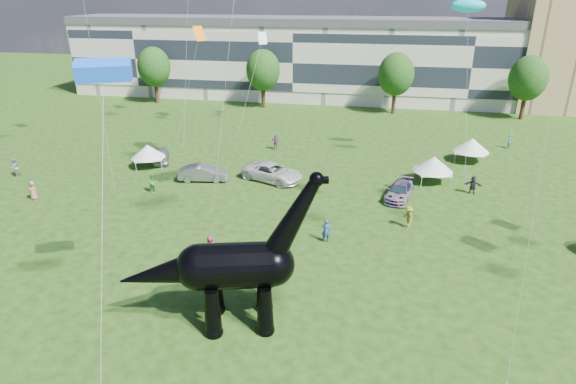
# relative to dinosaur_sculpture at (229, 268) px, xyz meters

# --- Properties ---
(ground) EXTENTS (220.00, 220.00, 0.00)m
(ground) POSITION_rel_dinosaur_sculpture_xyz_m (0.83, -0.82, -3.42)
(ground) COLOR #16330C
(ground) RESTS_ON ground
(terrace_row) EXTENTS (78.00, 11.00, 12.00)m
(terrace_row) POSITION_rel_dinosaur_sculpture_xyz_m (-7.17, 61.18, 2.58)
(terrace_row) COLOR beige
(terrace_row) RESTS_ON ground
(tree_far_left) EXTENTS (5.20, 5.20, 9.44)m
(tree_far_left) POSITION_rel_dinosaur_sculpture_xyz_m (-29.17, 52.18, 2.87)
(tree_far_left) COLOR #382314
(tree_far_left) RESTS_ON ground
(tree_mid_left) EXTENTS (5.20, 5.20, 9.44)m
(tree_mid_left) POSITION_rel_dinosaur_sculpture_xyz_m (-11.17, 52.18, 2.87)
(tree_mid_left) COLOR #382314
(tree_mid_left) RESTS_ON ground
(tree_mid_right) EXTENTS (5.20, 5.20, 9.44)m
(tree_mid_right) POSITION_rel_dinosaur_sculpture_xyz_m (8.83, 52.18, 2.87)
(tree_mid_right) COLOR #382314
(tree_mid_right) RESTS_ON ground
(tree_far_right) EXTENTS (5.20, 5.20, 9.44)m
(tree_far_right) POSITION_rel_dinosaur_sculpture_xyz_m (26.83, 52.18, 2.87)
(tree_far_right) COLOR #382314
(tree_far_right) RESTS_ON ground
(dinosaur_sculpture) EXTENTS (11.06, 4.52, 9.06)m
(dinosaur_sculpture) POSITION_rel_dinosaur_sculpture_xyz_m (0.00, 0.00, 0.00)
(dinosaur_sculpture) COLOR black
(dinosaur_sculpture) RESTS_ON ground
(car_silver) EXTENTS (3.17, 4.49, 1.42)m
(car_silver) POSITION_rel_dinosaur_sculpture_xyz_m (-15.60, 24.51, -2.71)
(car_silver) COLOR #B7B7BC
(car_silver) RESTS_ON ground
(car_grey) EXTENTS (4.92, 2.44, 1.55)m
(car_grey) POSITION_rel_dinosaur_sculpture_xyz_m (-9.16, 20.16, -2.65)
(car_grey) COLOR slate
(car_grey) RESTS_ON ground
(car_white) EXTENTS (6.64, 4.79, 1.68)m
(car_white) POSITION_rel_dinosaur_sculpture_xyz_m (-2.63, 21.49, -2.58)
(car_white) COLOR silver
(car_white) RESTS_ON ground
(car_dark) EXTENTS (2.90, 5.06, 1.38)m
(car_dark) POSITION_rel_dinosaur_sculpture_xyz_m (9.34, 19.44, -2.73)
(car_dark) COLOR #595960
(car_dark) RESTS_ON ground
(gazebo_near) EXTENTS (4.38, 4.38, 2.58)m
(gazebo_near) POSITION_rel_dinosaur_sculpture_xyz_m (12.43, 24.10, -1.61)
(gazebo_near) COLOR silver
(gazebo_near) RESTS_ON ground
(gazebo_far) EXTENTS (4.52, 4.52, 2.58)m
(gazebo_far) POSITION_rel_dinosaur_sculpture_xyz_m (16.91, 31.17, -1.61)
(gazebo_far) COLOR silver
(gazebo_far) RESTS_ON ground
(gazebo_left) EXTENTS (4.55, 4.55, 2.39)m
(gazebo_left) POSITION_rel_dinosaur_sculpture_xyz_m (-16.12, 22.79, -1.74)
(gazebo_left) COLOR silver
(gazebo_left) RESTS_ON ground
(visitors) EXTENTS (50.67, 47.97, 1.89)m
(visitors) POSITION_rel_dinosaur_sculpture_xyz_m (-1.68, 13.34, -2.54)
(visitors) COLOR #3C8A37
(visitors) RESTS_ON ground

